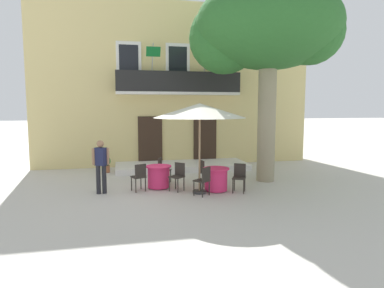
{
  "coord_description": "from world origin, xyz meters",
  "views": [
    {
      "loc": [
        -1.88,
        -10.52,
        2.75
      ],
      "look_at": [
        0.87,
        2.19,
        1.3
      ],
      "focal_mm": 31.56,
      "sensor_mm": 36.0,
      "label": 1
    }
  ],
  "objects_px": {
    "cafe_umbrella": "(200,111)",
    "cafe_table_near_tree": "(216,179)",
    "cafe_chair_near_tree_2": "(204,179)",
    "cafe_table_middle": "(159,177)",
    "cafe_chair_near_tree_0": "(239,176)",
    "cafe_chair_middle_2": "(139,175)",
    "cafe_chair_middle_1": "(163,168)",
    "cafe_chair_middle_0": "(178,175)",
    "pedestrian_near_entrance": "(101,164)",
    "ground_planter_left": "(107,164)",
    "plane_tree": "(266,30)",
    "cafe_chair_near_tree_1": "(204,171)"
  },
  "relations": [
    {
      "from": "cafe_chair_near_tree_0",
      "to": "ground_planter_left",
      "type": "bearing_deg",
      "value": 135.54
    },
    {
      "from": "plane_tree",
      "to": "cafe_chair_middle_0",
      "type": "bearing_deg",
      "value": -166.28
    },
    {
      "from": "cafe_chair_near_tree_2",
      "to": "cafe_table_middle",
      "type": "height_order",
      "value": "cafe_chair_near_tree_2"
    },
    {
      "from": "cafe_chair_near_tree_0",
      "to": "cafe_chair_middle_0",
      "type": "height_order",
      "value": "same"
    },
    {
      "from": "ground_planter_left",
      "to": "cafe_chair_middle_0",
      "type": "bearing_deg",
      "value": -56.49
    },
    {
      "from": "plane_tree",
      "to": "cafe_chair_near_tree_0",
      "type": "xyz_separation_m",
      "value": [
        -1.45,
        -1.42,
        -4.94
      ]
    },
    {
      "from": "cafe_chair_middle_1",
      "to": "pedestrian_near_entrance",
      "type": "distance_m",
      "value": 2.39
    },
    {
      "from": "cafe_chair_near_tree_0",
      "to": "ground_planter_left",
      "type": "xyz_separation_m",
      "value": [
        -4.3,
        4.22,
        -0.15
      ]
    },
    {
      "from": "plane_tree",
      "to": "cafe_table_near_tree",
      "type": "bearing_deg",
      "value": -152.01
    },
    {
      "from": "cafe_chair_near_tree_0",
      "to": "pedestrian_near_entrance",
      "type": "bearing_deg",
      "value": 170.64
    },
    {
      "from": "cafe_chair_near_tree_2",
      "to": "pedestrian_near_entrance",
      "type": "distance_m",
      "value": 3.27
    },
    {
      "from": "cafe_chair_middle_2",
      "to": "cafe_umbrella",
      "type": "xyz_separation_m",
      "value": [
        1.86,
        -0.61,
        2.08
      ]
    },
    {
      "from": "cafe_chair_middle_1",
      "to": "cafe_chair_middle_2",
      "type": "xyz_separation_m",
      "value": [
        -0.9,
        -1.07,
        0.0
      ]
    },
    {
      "from": "cafe_chair_middle_0",
      "to": "cafe_chair_near_tree_2",
      "type": "bearing_deg",
      "value": -52.26
    },
    {
      "from": "cafe_umbrella",
      "to": "cafe_chair_near_tree_1",
      "type": "bearing_deg",
      "value": 66.35
    },
    {
      "from": "cafe_chair_middle_0",
      "to": "cafe_table_middle",
      "type": "bearing_deg",
      "value": 140.46
    },
    {
      "from": "cafe_chair_middle_0",
      "to": "cafe_chair_middle_2",
      "type": "bearing_deg",
      "value": 173.98
    },
    {
      "from": "cafe_chair_middle_1",
      "to": "cafe_chair_middle_2",
      "type": "height_order",
      "value": "same"
    },
    {
      "from": "ground_planter_left",
      "to": "cafe_table_middle",
      "type": "bearing_deg",
      "value": -59.95
    },
    {
      "from": "plane_tree",
      "to": "cafe_chair_middle_2",
      "type": "distance_m",
      "value": 6.79
    },
    {
      "from": "pedestrian_near_entrance",
      "to": "cafe_chair_near_tree_1",
      "type": "bearing_deg",
      "value": 4.7
    },
    {
      "from": "cafe_chair_near_tree_2",
      "to": "plane_tree",
      "type": "bearing_deg",
      "value": 31.57
    },
    {
      "from": "cafe_chair_near_tree_1",
      "to": "pedestrian_near_entrance",
      "type": "distance_m",
      "value": 3.47
    },
    {
      "from": "cafe_table_near_tree",
      "to": "cafe_chair_middle_1",
      "type": "relative_size",
      "value": 0.95
    },
    {
      "from": "cafe_chair_near_tree_2",
      "to": "cafe_chair_middle_2",
      "type": "distance_m",
      "value": 2.14
    },
    {
      "from": "cafe_chair_near_tree_0",
      "to": "cafe_chair_middle_2",
      "type": "distance_m",
      "value": 3.24
    },
    {
      "from": "cafe_table_middle",
      "to": "pedestrian_near_entrance",
      "type": "bearing_deg",
      "value": -168.97
    },
    {
      "from": "plane_tree",
      "to": "cafe_chair_near_tree_2",
      "type": "bearing_deg",
      "value": -148.43
    },
    {
      "from": "ground_planter_left",
      "to": "pedestrian_near_entrance",
      "type": "distance_m",
      "value": 3.56
    },
    {
      "from": "cafe_chair_near_tree_1",
      "to": "cafe_table_middle",
      "type": "xyz_separation_m",
      "value": [
        -1.58,
        0.08,
        -0.14
      ]
    },
    {
      "from": "cafe_chair_middle_0",
      "to": "ground_planter_left",
      "type": "relative_size",
      "value": 1.36
    },
    {
      "from": "cafe_chair_near_tree_1",
      "to": "cafe_chair_middle_2",
      "type": "height_order",
      "value": "same"
    },
    {
      "from": "cafe_umbrella",
      "to": "cafe_table_near_tree",
      "type": "bearing_deg",
      "value": 14.57
    },
    {
      "from": "cafe_chair_middle_0",
      "to": "cafe_umbrella",
      "type": "bearing_deg",
      "value": -38.14
    },
    {
      "from": "cafe_table_middle",
      "to": "cafe_chair_middle_0",
      "type": "relative_size",
      "value": 0.95
    },
    {
      "from": "plane_tree",
      "to": "ground_planter_left",
      "type": "relative_size",
      "value": 10.71
    },
    {
      "from": "cafe_table_near_tree",
      "to": "ground_planter_left",
      "type": "bearing_deg",
      "value": 132.35
    },
    {
      "from": "cafe_chair_near_tree_1",
      "to": "ground_planter_left",
      "type": "distance_m",
      "value": 4.69
    },
    {
      "from": "cafe_chair_near_tree_2",
      "to": "ground_planter_left",
      "type": "distance_m",
      "value": 5.41
    },
    {
      "from": "cafe_chair_near_tree_0",
      "to": "ground_planter_left",
      "type": "relative_size",
      "value": 1.36
    },
    {
      "from": "cafe_chair_middle_0",
      "to": "ground_planter_left",
      "type": "distance_m",
      "value": 4.35
    },
    {
      "from": "cafe_chair_middle_0",
      "to": "cafe_chair_middle_1",
      "type": "height_order",
      "value": "same"
    },
    {
      "from": "plane_tree",
      "to": "cafe_table_near_tree",
      "type": "distance_m",
      "value": 5.63
    },
    {
      "from": "cafe_table_middle",
      "to": "cafe_chair_near_tree_2",
      "type": "bearing_deg",
      "value": -46.99
    },
    {
      "from": "cafe_table_near_tree",
      "to": "cafe_chair_middle_2",
      "type": "distance_m",
      "value": 2.5
    },
    {
      "from": "cafe_chair_near_tree_2",
      "to": "cafe_table_middle",
      "type": "relative_size",
      "value": 1.05
    },
    {
      "from": "cafe_chair_middle_1",
      "to": "cafe_table_middle",
      "type": "bearing_deg",
      "value": -107.84
    },
    {
      "from": "cafe_umbrella",
      "to": "pedestrian_near_entrance",
      "type": "height_order",
      "value": "cafe_umbrella"
    },
    {
      "from": "cafe_umbrella",
      "to": "cafe_chair_middle_0",
      "type": "bearing_deg",
      "value": 141.86
    },
    {
      "from": "cafe_chair_near_tree_0",
      "to": "cafe_chair_middle_1",
      "type": "xyz_separation_m",
      "value": [
        -2.25,
        1.8,
        0.0
      ]
    }
  ]
}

